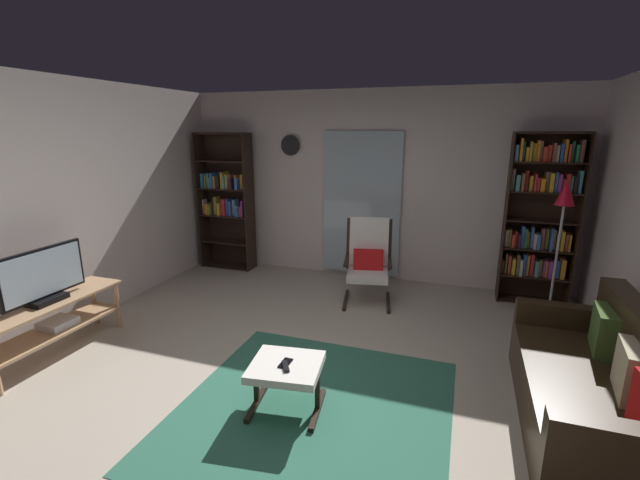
{
  "coord_description": "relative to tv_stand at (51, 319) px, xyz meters",
  "views": [
    {
      "loc": [
        1.23,
        -2.9,
        2.07
      ],
      "look_at": [
        -0.17,
        1.15,
        0.95
      ],
      "focal_mm": 23.83,
      "sensor_mm": 36.0,
      "label": 1
    }
  ],
  "objects": [
    {
      "name": "wall_clock",
      "position": [
        1.15,
        3.09,
        1.5
      ],
      "size": [
        0.29,
        0.03,
        0.29
      ],
      "color": "silver"
    },
    {
      "name": "wall_back",
      "position": [
        2.34,
        3.17,
        0.95
      ],
      "size": [
        5.6,
        0.06,
        2.6
      ],
      "primitive_type": "cube",
      "color": "silver",
      "rests_on": "ground"
    },
    {
      "name": "glass_door_panel",
      "position": [
        2.2,
        3.1,
        0.7
      ],
      "size": [
        1.1,
        0.01,
        2.0
      ],
      "primitive_type": "cube",
      "color": "silver"
    },
    {
      "name": "bookshelf_near_sofa",
      "position": [
        4.43,
        2.88,
        0.73
      ],
      "size": [
        0.8,
        0.3,
        2.05
      ],
      "color": "black",
      "rests_on": "ground"
    },
    {
      "name": "lounge_armchair",
      "position": [
        2.51,
        2.26,
        0.18
      ],
      "size": [
        0.68,
        0.75,
        1.02
      ],
      "color": "black",
      "rests_on": "ground"
    },
    {
      "name": "tv_stand",
      "position": [
        0.0,
        0.0,
        0.0
      ],
      "size": [
        0.42,
        1.38,
        0.53
      ],
      "color": "tan",
      "rests_on": "ground"
    },
    {
      "name": "floor_lamp_by_shelf",
      "position": [
        4.51,
        2.11,
        0.91
      ],
      "size": [
        0.22,
        0.22,
        1.59
      ],
      "color": "#A5A5AD",
      "rests_on": "ground"
    },
    {
      "name": "leather_sofa",
      "position": [
        4.55,
        0.45,
        -0.03
      ],
      "size": [
        0.81,
        1.78,
        0.86
      ],
      "color": "#302214",
      "rests_on": "ground"
    },
    {
      "name": "bookshelf_near_tv",
      "position": [
        0.17,
        2.89,
        0.7
      ],
      "size": [
        0.81,
        0.3,
        2.03
      ],
      "color": "black",
      "rests_on": "ground"
    },
    {
      "name": "television",
      "position": [
        0.0,
        -0.01,
        0.42
      ],
      "size": [
        0.2,
        0.82,
        0.51
      ],
      "color": "black",
      "rests_on": "tv_stand"
    },
    {
      "name": "ottoman",
      "position": [
        2.4,
        -0.05,
        -0.03
      ],
      "size": [
        0.58,
        0.55,
        0.38
      ],
      "color": "white",
      "rests_on": "ground"
    },
    {
      "name": "tv_remote",
      "position": [
        2.42,
        -0.1,
        0.04
      ],
      "size": [
        0.11,
        0.14,
        0.02
      ],
      "primitive_type": "cube",
      "rotation": [
        0.0,
        0.0,
        0.55
      ],
      "color": "black",
      "rests_on": "ottoman"
    },
    {
      "name": "ground_plane",
      "position": [
        2.34,
        0.27,
        -0.35
      ],
      "size": [
        7.02,
        7.02,
        0.0
      ],
      "primitive_type": "plane",
      "color": "#B5A894"
    },
    {
      "name": "wall_left",
      "position": [
        -0.36,
        0.27,
        0.95
      ],
      "size": [
        0.06,
        6.0,
        2.6
      ],
      "primitive_type": "cube",
      "color": "silver",
      "rests_on": "ground"
    },
    {
      "name": "area_rug",
      "position": [
        2.6,
        -0.0,
        -0.35
      ],
      "size": [
        2.01,
        2.06,
        0.01
      ],
      "primitive_type": "cube",
      "color": "#2F6A53",
      "rests_on": "ground"
    },
    {
      "name": "cell_phone",
      "position": [
        2.4,
        -0.05,
        0.04
      ],
      "size": [
        0.07,
        0.14,
        0.01
      ],
      "primitive_type": "cube",
      "rotation": [
        0.0,
        0.0,
        -0.02
      ],
      "color": "black",
      "rests_on": "ottoman"
    }
  ]
}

